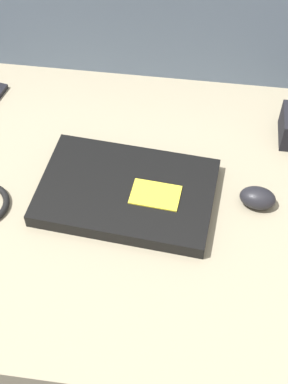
% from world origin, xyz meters
% --- Properties ---
extents(ground_plane, '(8.00, 8.00, 0.00)m').
position_xyz_m(ground_plane, '(0.00, 0.00, 0.00)').
color(ground_plane, '#38383D').
extents(couch_seat, '(1.15, 0.73, 0.14)m').
position_xyz_m(couch_seat, '(0.00, 0.00, 0.07)').
color(couch_seat, gray).
rests_on(couch_seat, ground_plane).
extents(couch_backrest, '(1.15, 0.20, 0.54)m').
position_xyz_m(couch_backrest, '(0.00, 0.46, 0.27)').
color(couch_backrest, slate).
rests_on(couch_backrest, ground_plane).
extents(laptop, '(0.34, 0.24, 0.03)m').
position_xyz_m(laptop, '(-0.03, 0.00, 0.16)').
color(laptop, black).
rests_on(laptop, couch_seat).
extents(computer_mouse, '(0.07, 0.05, 0.04)m').
position_xyz_m(computer_mouse, '(0.21, 0.02, 0.16)').
color(computer_mouse, black).
rests_on(computer_mouse, couch_seat).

